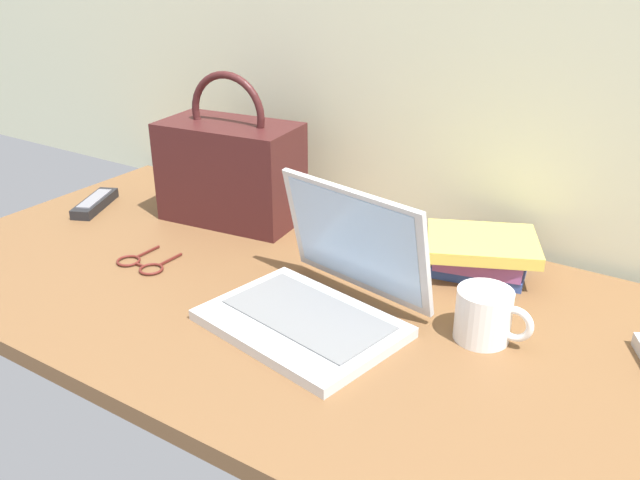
{
  "coord_description": "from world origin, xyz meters",
  "views": [
    {
      "loc": [
        0.57,
        -0.85,
        0.62
      ],
      "look_at": [
        0.02,
        0.0,
        0.15
      ],
      "focal_mm": 37.46,
      "sensor_mm": 36.0,
      "label": 1
    }
  ],
  "objects_px": {
    "remote_control_far": "(95,203)",
    "coffee_mug": "(485,315)",
    "eyeglasses": "(141,264)",
    "book_stack": "(481,253)",
    "handbag": "(231,170)",
    "laptop": "(320,294)"
  },
  "relations": [
    {
      "from": "eyeglasses",
      "to": "book_stack",
      "type": "xyz_separation_m",
      "value": [
        0.56,
        0.33,
        0.04
      ]
    },
    {
      "from": "eyeglasses",
      "to": "book_stack",
      "type": "height_order",
      "value": "book_stack"
    },
    {
      "from": "coffee_mug",
      "to": "remote_control_far",
      "type": "height_order",
      "value": "coffee_mug"
    },
    {
      "from": "coffee_mug",
      "to": "handbag",
      "type": "height_order",
      "value": "handbag"
    },
    {
      "from": "eyeglasses",
      "to": "handbag",
      "type": "bearing_deg",
      "value": 90.77
    },
    {
      "from": "laptop",
      "to": "coffee_mug",
      "type": "distance_m",
      "value": 0.27
    },
    {
      "from": "remote_control_far",
      "to": "book_stack",
      "type": "relative_size",
      "value": 0.66
    },
    {
      "from": "laptop",
      "to": "book_stack",
      "type": "xyz_separation_m",
      "value": [
        0.17,
        0.3,
        -0.0
      ]
    },
    {
      "from": "remote_control_far",
      "to": "handbag",
      "type": "relative_size",
      "value": 0.5
    },
    {
      "from": "laptop",
      "to": "coffee_mug",
      "type": "bearing_deg",
      "value": 19.1
    },
    {
      "from": "handbag",
      "to": "book_stack",
      "type": "xyz_separation_m",
      "value": [
        0.57,
        0.04,
        -0.07
      ]
    },
    {
      "from": "remote_control_far",
      "to": "laptop",
      "type": "bearing_deg",
      "value": -10.22
    },
    {
      "from": "remote_control_far",
      "to": "book_stack",
      "type": "xyz_separation_m",
      "value": [
        0.88,
        0.17,
        0.03
      ]
    },
    {
      "from": "handbag",
      "to": "laptop",
      "type": "bearing_deg",
      "value": -32.64
    },
    {
      "from": "coffee_mug",
      "to": "book_stack",
      "type": "relative_size",
      "value": 0.5
    },
    {
      "from": "eyeglasses",
      "to": "book_stack",
      "type": "relative_size",
      "value": 0.45
    },
    {
      "from": "remote_control_far",
      "to": "coffee_mug",
      "type": "bearing_deg",
      "value": -2.48
    },
    {
      "from": "remote_control_far",
      "to": "book_stack",
      "type": "distance_m",
      "value": 0.9
    },
    {
      "from": "laptop",
      "to": "remote_control_far",
      "type": "height_order",
      "value": "laptop"
    },
    {
      "from": "laptop",
      "to": "handbag",
      "type": "distance_m",
      "value": 0.48
    },
    {
      "from": "laptop",
      "to": "eyeglasses",
      "type": "distance_m",
      "value": 0.4
    },
    {
      "from": "eyeglasses",
      "to": "handbag",
      "type": "distance_m",
      "value": 0.31
    }
  ]
}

